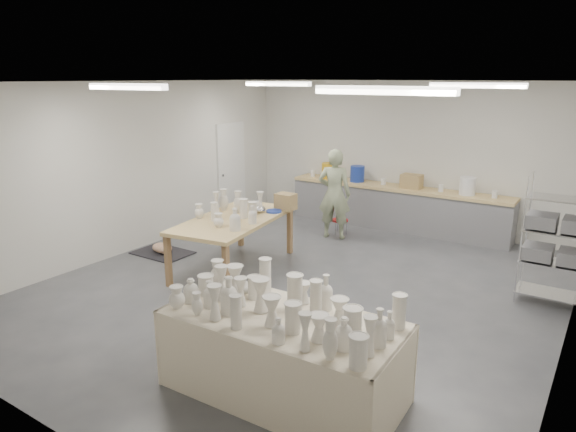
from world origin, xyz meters
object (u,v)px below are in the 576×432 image
Objects in this scene: work_table at (239,217)px; red_stool at (340,221)px; drying_table at (282,351)px; potter at (334,194)px.

work_table reaches higher than red_stool.
drying_table is at bearing -53.33° from work_table.
red_stool is at bearing -106.22° from potter.
potter reaches higher than work_table.
drying_table is 3.64m from work_table.
drying_table is 0.97× the size of work_table.
potter is at bearing -90.00° from red_stool.
potter is at bearing 68.80° from work_table.
work_table is 2.35m from potter.
potter reaches higher than red_stool.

